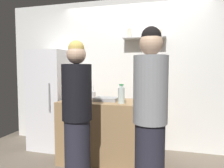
% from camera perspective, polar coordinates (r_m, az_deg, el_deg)
% --- Properties ---
extents(back_wall_assembly, '(4.80, 0.32, 2.60)m').
position_cam_1_polar(back_wall_assembly, '(3.68, 5.99, 2.86)').
color(back_wall_assembly, white).
rests_on(back_wall_assembly, ground).
extents(refrigerator, '(0.61, 0.68, 1.70)m').
position_cam_1_polar(refrigerator, '(3.83, -16.28, -4.02)').
color(refrigerator, white).
rests_on(refrigerator, ground).
extents(counter, '(1.50, 0.67, 0.92)m').
position_cam_1_polar(counter, '(3.14, 0.00, -12.99)').
color(counter, '#9E7A51').
rests_on(counter, ground).
extents(baking_pan, '(0.34, 0.24, 0.05)m').
position_cam_1_polar(baking_pan, '(3.05, -1.64, -4.19)').
color(baking_pan, gray).
rests_on(baking_pan, counter).
extents(utensil_holder, '(0.10, 0.10, 0.21)m').
position_cam_1_polar(utensil_holder, '(3.37, -5.42, -2.96)').
color(utensil_holder, '#B2B2B7').
rests_on(utensil_holder, counter).
extents(wine_bottle_pale_glass, '(0.07, 0.07, 0.33)m').
position_cam_1_polar(wine_bottle_pale_glass, '(3.00, -8.42, -2.48)').
color(wine_bottle_pale_glass, '#B2BFB2').
rests_on(wine_bottle_pale_glass, counter).
extents(wine_bottle_amber_glass, '(0.08, 0.08, 0.30)m').
position_cam_1_polar(wine_bottle_amber_glass, '(3.28, -8.78, -2.05)').
color(wine_bottle_amber_glass, '#472814').
rests_on(wine_bottle_amber_glass, counter).
extents(wine_bottle_green_glass, '(0.07, 0.07, 0.33)m').
position_cam_1_polar(wine_bottle_green_glass, '(2.69, 8.69, -3.16)').
color(wine_bottle_green_glass, '#19471E').
rests_on(wine_bottle_green_glass, counter).
extents(water_bottle_plastic, '(0.09, 0.09, 0.26)m').
position_cam_1_polar(water_bottle_plastic, '(2.82, 2.60, -2.99)').
color(water_bottle_plastic, silver).
rests_on(water_bottle_plastic, counter).
extents(person_blonde, '(0.34, 0.34, 1.70)m').
position_cam_1_polar(person_blonde, '(2.44, -9.58, -8.64)').
color(person_blonde, '#262633').
rests_on(person_blonde, ground).
extents(person_grey_hoodie, '(0.34, 0.34, 1.79)m').
position_cam_1_polar(person_grey_hoodie, '(2.12, 10.44, -9.06)').
color(person_grey_hoodie, '#262633').
rests_on(person_grey_hoodie, ground).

